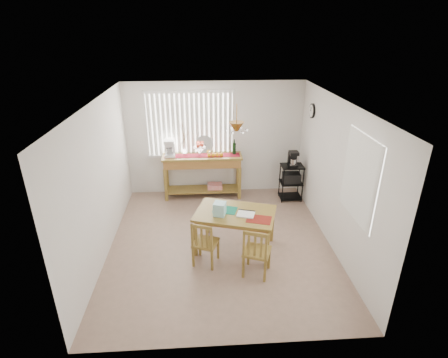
{
  "coord_description": "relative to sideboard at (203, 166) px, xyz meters",
  "views": [
    {
      "loc": [
        -0.29,
        -5.41,
        3.7
      ],
      "look_at": [
        0.1,
        0.55,
        1.05
      ],
      "focal_mm": 28.0,
      "sensor_mm": 36.0,
      "label": 1
    }
  ],
  "objects": [
    {
      "name": "chair_left",
      "position": [
        -0.0,
        -2.56,
        -0.35
      ],
      "size": [
        0.49,
        0.49,
        0.83
      ],
      "color": "olive",
      "rests_on": "ground"
    },
    {
      "name": "ground",
      "position": [
        0.29,
        -1.98,
        -0.76
      ],
      "size": [
        4.0,
        4.5,
        0.01
      ],
      "primitive_type": "cube",
      "color": "#9C7C6A"
    },
    {
      "name": "wire_cart",
      "position": [
        1.99,
        -0.29,
        -0.26
      ],
      "size": [
        0.49,
        0.39,
        0.83
      ],
      "color": "black",
      "rests_on": "ground"
    },
    {
      "name": "sideboard_items",
      "position": [
        -0.29,
        0.02,
        0.4
      ],
      "size": [
        1.69,
        0.43,
        0.77
      ],
      "color": "maroon",
      "rests_on": "sideboard"
    },
    {
      "name": "cart_items",
      "position": [
        1.99,
        -0.28,
        0.23
      ],
      "size": [
        0.19,
        0.23,
        0.34
      ],
      "color": "black",
      "rests_on": "wire_cart"
    },
    {
      "name": "sideboard",
      "position": [
        0.0,
        0.0,
        0.0
      ],
      "size": [
        1.78,
        0.5,
        1.0
      ],
      "color": "olive",
      "rests_on": "ground"
    },
    {
      "name": "dining_table",
      "position": [
        0.54,
        -2.13,
        -0.11
      ],
      "size": [
        1.55,
        1.23,
        0.72
      ],
      "color": "olive",
      "rests_on": "ground"
    },
    {
      "name": "chair_right",
      "position": [
        0.81,
        -2.89,
        -0.32
      ],
      "size": [
        0.52,
        0.52,
        0.88
      ],
      "color": "olive",
      "rests_on": "ground"
    },
    {
      "name": "room_shell",
      "position": [
        0.29,
        -1.96,
        0.94
      ],
      "size": [
        4.2,
        4.7,
        2.7
      ],
      "color": "silver",
      "rests_on": "ground"
    },
    {
      "name": "table_items",
      "position": [
        0.38,
        -2.2,
        0.06
      ],
      "size": [
        1.02,
        0.76,
        0.23
      ],
      "color": "#147357",
      "rests_on": "dining_table"
    }
  ]
}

